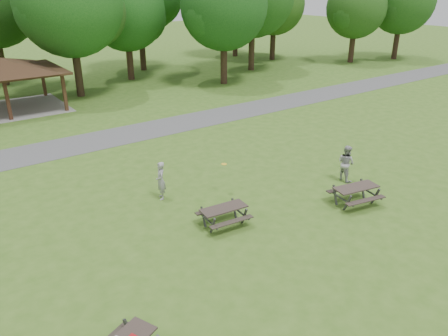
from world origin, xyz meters
The scene contains 13 objects.
ground centered at (0.00, 0.00, 0.00)m, with size 160.00×160.00×0.00m, color #3B621C.
asphalt_path centered at (0.00, 14.00, 0.01)m, with size 120.00×3.20×0.02m, color #4C4C4F.
tree_row_e centered at (2.10, 25.03, 6.78)m, with size 8.40×8.00×11.02m.
tree_row_f centered at (8.09, 28.53, 5.84)m, with size 7.35×7.00×9.55m.
tree_row_g centered at (14.09, 22.03, 6.33)m, with size 7.77×7.40×10.25m.
tree_row_i centered at (26.08, 29.03, 5.91)m, with size 7.14×6.80×9.52m.
tree_row_j centered at (32.08, 22.53, 5.56)m, with size 6.72×6.40×8.96m.
tree_flank_right centered at (38.09, 21.03, 6.15)m, with size 7.56×7.20×9.97m.
picnic_table_middle centered at (-0.45, 2.01, 0.57)m, with size 1.90×1.59×0.77m.
picnic_table_far centered at (4.96, 0.20, 0.60)m, with size 2.14×1.85×0.82m.
frisbee_in_flight centered at (1.20, 4.28, 1.33)m, with size 0.27×0.27×0.02m.
frisbee_thrower centered at (-1.31, 5.36, 0.83)m, with size 0.60×0.40×1.66m, color gray.
frisbee_catcher centered at (6.49, 2.01, 0.85)m, with size 0.83×0.65×1.71m, color #A3A3A5.
Camera 1 is at (-8.89, -9.67, 8.61)m, focal length 35.00 mm.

